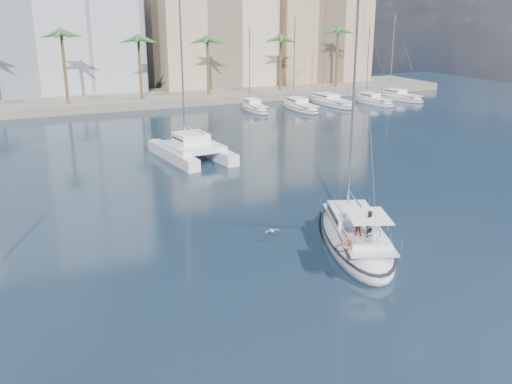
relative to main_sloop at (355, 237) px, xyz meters
name	(u,v)px	position (x,y,z in m)	size (l,w,h in m)	color
ground	(270,253)	(-5.33, 1.11, -0.54)	(160.00, 160.00, 0.00)	black
quay	(97,102)	(-5.33, 62.11, 0.06)	(120.00, 14.00, 1.20)	gray
building_beige	(211,34)	(16.67, 71.11, 9.46)	(20.00, 14.00, 20.00)	beige
building_tan_right	(315,38)	(36.67, 69.11, 8.46)	(18.00, 12.00, 18.00)	tan
palm_centre	(96,37)	(-5.33, 58.11, 9.75)	(3.60, 3.60, 12.30)	brown
palm_right	(307,33)	(28.67, 58.11, 9.75)	(3.60, 3.60, 12.30)	brown
main_sloop	(355,237)	(0.00, 0.00, 0.00)	(7.80, 12.49, 17.70)	white
catamaran	(192,147)	(-2.33, 25.11, 0.57)	(6.19, 10.82, 15.30)	white
seagull	(272,231)	(-4.41, 2.72, 0.19)	(0.99, 0.42, 0.18)	silver
moored_yacht_a	(254,111)	(14.67, 48.11, -0.54)	(2.72, 9.35, 11.90)	white
moored_yacht_b	(300,110)	(21.17, 46.11, -0.54)	(3.14, 10.78, 13.72)	white
moored_yacht_c	(331,105)	(27.67, 48.11, -0.54)	(3.55, 12.21, 15.54)	white
moored_yacht_d	(373,104)	(34.17, 46.11, -0.54)	(2.72, 9.35, 11.90)	white
moored_yacht_e	(399,100)	(40.67, 48.11, -0.54)	(3.14, 10.78, 13.72)	white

